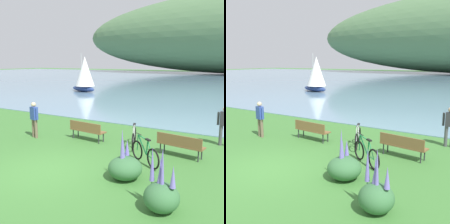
% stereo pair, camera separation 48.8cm
% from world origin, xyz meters
% --- Properties ---
extents(ground_plane, '(200.00, 200.00, 0.00)m').
position_xyz_m(ground_plane, '(0.00, 0.00, 0.00)').
color(ground_plane, '#3D7533').
extents(park_bench_near_camera, '(1.85, 0.71, 0.88)m').
position_xyz_m(park_bench_near_camera, '(3.43, 3.56, 0.52)').
color(park_bench_near_camera, brown).
rests_on(park_bench_near_camera, ground).
extents(park_bench_further_along, '(1.83, 0.63, 0.88)m').
position_xyz_m(park_bench_further_along, '(-0.91, 3.57, 0.52)').
color(park_bench_further_along, brown).
rests_on(park_bench_further_along, ground).
extents(bicycle_leaning_near_bench, '(1.50, 1.04, 1.01)m').
position_xyz_m(bicycle_leaning_near_bench, '(2.58, 2.21, 0.40)').
color(bicycle_leaning_near_bench, black).
rests_on(bicycle_leaning_near_bench, ground).
extents(bicycle_beside_path, '(0.71, 1.67, 1.01)m').
position_xyz_m(bicycle_beside_path, '(1.36, 3.84, 0.40)').
color(bicycle_beside_path, black).
rests_on(bicycle_beside_path, ground).
extents(person_at_shoreline, '(0.60, 0.30, 1.71)m').
position_xyz_m(person_at_shoreline, '(4.62, 5.93, 0.98)').
color(person_at_shoreline, '#4C4C51').
rests_on(person_at_shoreline, ground).
extents(person_on_the_grass, '(0.60, 0.30, 1.71)m').
position_xyz_m(person_on_the_grass, '(-3.32, 2.69, 0.98)').
color(person_on_the_grass, '#72604C').
rests_on(person_on_the_grass, ground).
extents(echium_bush_closest_to_camera, '(1.06, 1.06, 1.62)m').
position_xyz_m(echium_bush_closest_to_camera, '(2.57, 0.75, 0.39)').
color(echium_bush_closest_to_camera, '#386B3D').
rests_on(echium_bush_closest_to_camera, ground).
extents(echium_bush_beside_closest, '(0.88, 0.88, 1.62)m').
position_xyz_m(echium_bush_beside_closest, '(4.20, -0.44, 0.43)').
color(echium_bush_beside_closest, '#386B3D').
rests_on(echium_bush_beside_closest, ground).
extents(sailboat_nearest_to_shore, '(3.93, 2.73, 4.45)m').
position_xyz_m(sailboat_nearest_to_shore, '(-12.85, 19.74, 2.13)').
color(sailboat_nearest_to_shore, navy).
rests_on(sailboat_nearest_to_shore, bay_water).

